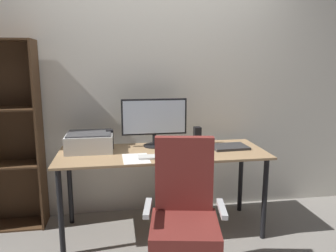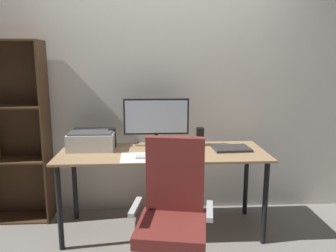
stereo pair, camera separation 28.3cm
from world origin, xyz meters
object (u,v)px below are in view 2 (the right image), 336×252
(monitor, at_px, (156,119))
(speaker_right, at_px, (200,137))
(coffee_mug, at_px, (171,147))
(speaker_left, at_px, (112,138))
(printer, at_px, (92,140))
(keyboard, at_px, (153,156))
(office_chair, at_px, (173,222))
(mouse, at_px, (179,155))
(laptop, at_px, (231,148))
(bookshelf, at_px, (10,134))
(desk, at_px, (163,160))

(monitor, relative_size, speaker_right, 3.50)
(monitor, xyz_separation_m, speaker_right, (0.40, -0.01, -0.17))
(coffee_mug, height_order, speaker_right, speaker_right)
(speaker_left, distance_m, speaker_right, 0.81)
(monitor, bearing_deg, printer, -174.29)
(keyboard, relative_size, speaker_right, 1.71)
(office_chair, bearing_deg, monitor, 105.47)
(keyboard, distance_m, mouse, 0.21)
(laptop, height_order, bookshelf, bookshelf)
(monitor, xyz_separation_m, coffee_mug, (0.12, -0.22, -0.21))
(monitor, distance_m, coffee_mug, 0.33)
(desk, xyz_separation_m, speaker_left, (-0.45, 0.18, 0.16))
(keyboard, xyz_separation_m, speaker_left, (-0.37, 0.37, 0.08))
(printer, bearing_deg, coffee_mug, -13.34)
(keyboard, bearing_deg, coffee_mug, 46.31)
(bookshelf, bearing_deg, speaker_right, -4.77)
(monitor, height_order, printer, monitor)
(monitor, height_order, coffee_mug, monitor)
(keyboard, bearing_deg, office_chair, -77.21)
(speaker_right, distance_m, office_chair, 1.05)
(keyboard, bearing_deg, desk, 66.73)
(speaker_left, bearing_deg, bookshelf, 171.31)
(speaker_left, xyz_separation_m, speaker_right, (0.81, 0.00, 0.00))
(monitor, relative_size, mouse, 6.20)
(mouse, xyz_separation_m, office_chair, (-0.09, -0.59, -0.30))
(monitor, bearing_deg, laptop, -14.35)
(desk, bearing_deg, keyboard, -114.08)
(speaker_left, relative_size, printer, 0.43)
(speaker_left, relative_size, office_chair, 0.17)
(desk, xyz_separation_m, coffee_mug, (0.07, -0.03, 0.13))
(monitor, bearing_deg, office_chair, -84.75)
(laptop, xyz_separation_m, speaker_left, (-1.07, 0.16, 0.07))
(coffee_mug, distance_m, speaker_right, 0.36)
(monitor, relative_size, speaker_left, 3.50)
(speaker_right, height_order, bookshelf, bookshelf)
(speaker_right, distance_m, printer, 0.98)
(laptop, bearing_deg, printer, 171.56)
(mouse, relative_size, printer, 0.24)
(keyboard, relative_size, mouse, 3.02)
(laptop, bearing_deg, desk, 178.85)
(laptop, height_order, speaker_left, speaker_left)
(keyboard, height_order, bookshelf, bookshelf)
(mouse, distance_m, speaker_right, 0.43)
(speaker_right, bearing_deg, laptop, -32.10)
(speaker_right, bearing_deg, keyboard, -139.90)
(speaker_left, bearing_deg, printer, -163.98)
(desk, height_order, printer, printer)
(keyboard, xyz_separation_m, office_chair, (0.12, -0.57, -0.29))
(laptop, bearing_deg, bookshelf, 168.04)
(coffee_mug, xyz_separation_m, speaker_right, (0.29, 0.22, 0.04))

